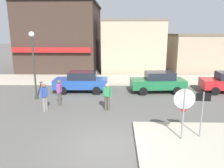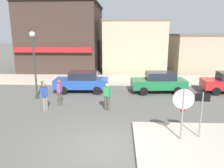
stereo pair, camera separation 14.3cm
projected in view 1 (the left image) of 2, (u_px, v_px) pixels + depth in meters
ground_plane at (106, 147)px, 8.67m from camera, size 160.00×160.00×0.00m
sidewalk_corner at (221, 150)px, 8.31m from camera, size 6.40×4.80×0.15m
kerb_far at (114, 80)px, 20.55m from camera, size 80.00×4.00×0.15m
stop_sign at (184, 107)px, 8.70m from camera, size 0.82×0.10×2.30m
one_way_sign at (202, 110)px, 8.94m from camera, size 0.60×0.08×2.10m
lamp_post at (33, 55)px, 14.24m from camera, size 0.36×0.36×4.54m
parked_car_nearest at (81, 81)px, 16.55m from camera, size 4.05×1.98×1.56m
parked_car_second at (158, 82)px, 16.44m from camera, size 4.13×2.14×1.56m
pedestrian_crossing_near at (107, 96)px, 12.55m from camera, size 0.55×0.32×1.61m
pedestrian_crossing_far at (44, 96)px, 12.46m from camera, size 0.35×0.54×1.61m
pedestrian_kerb_side at (59, 92)px, 13.40m from camera, size 0.25×0.56×1.61m
building_corner_shop at (63, 37)px, 26.22m from camera, size 8.62×9.56×7.69m
building_storefront_left_near at (132, 46)px, 24.76m from camera, size 6.88×5.12×5.75m
building_storefront_left_mid at (200, 52)px, 25.82m from camera, size 7.26×7.32×4.27m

